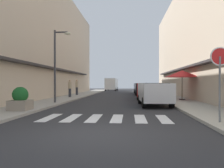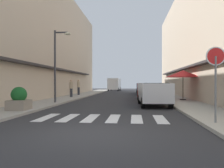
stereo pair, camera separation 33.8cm
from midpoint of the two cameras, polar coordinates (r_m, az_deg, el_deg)
The scene contains 17 objects.
ground_plane at distance 21.01m, azimuth 2.53°, elevation -3.77°, with size 80.37×80.37×0.00m, color #2B2B2D.
sidewalk_left at distance 21.82m, azimuth -10.36°, elevation -3.47°, with size 2.50×51.14×0.12m, color #9E998E.
sidewalk_right at distance 21.30m, azimuth 15.73°, elevation -3.56°, with size 2.50×51.14×0.12m, color #ADA899.
building_row_left at distance 24.25m, azimuth -18.50°, elevation 10.70°, with size 5.50×34.88×11.76m.
building_row_right at distance 23.39m, azimuth 24.62°, elevation 10.64°, with size 5.50×34.88×11.41m.
crosswalk at distance 9.34m, azimuth -1.50°, elevation -8.73°, with size 5.20×2.20×0.01m.
parked_car_near at distance 14.50m, azimuth 11.27°, elevation -1.92°, with size 1.96×4.25×1.47m.
parked_car_mid at distance 20.24m, azimuth 9.68°, elevation -1.32°, with size 1.95×4.11×1.47m.
parked_car_far at distance 26.86m, azimuth 8.70°, elevation -0.94°, with size 1.83×3.99×1.47m.
parked_car_distant at distance 32.59m, azimuth 8.17°, elevation -0.74°, with size 1.85×4.03×1.47m.
delivery_van at distance 42.42m, azimuth 0.86°, elevation 0.13°, with size 2.16×5.47×2.37m.
round_street_sign at distance 8.43m, azimuth 26.02°, elevation 4.52°, with size 0.65×0.07×2.58m.
street_lamp at distance 16.06m, azimuth -13.12°, elevation 6.49°, with size 1.19×0.28×5.03m.
cafe_umbrella at distance 18.84m, azimuth 18.19°, elevation 2.49°, with size 2.78×2.78×2.38m.
planter_corner at distance 12.06m, azimuth -21.95°, elevation -3.73°, with size 0.95×0.95×1.16m.
pedestrian_walking_near at distance 21.93m, azimuth -9.96°, elevation -0.96°, with size 0.34×0.34×1.70m.
pedestrian_walking_far at distance 25.80m, azimuth -8.16°, elevation -0.66°, with size 0.34×0.34×1.79m.
Camera 2 is at (1.32, -6.30, 1.46)m, focal length 35.76 mm.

